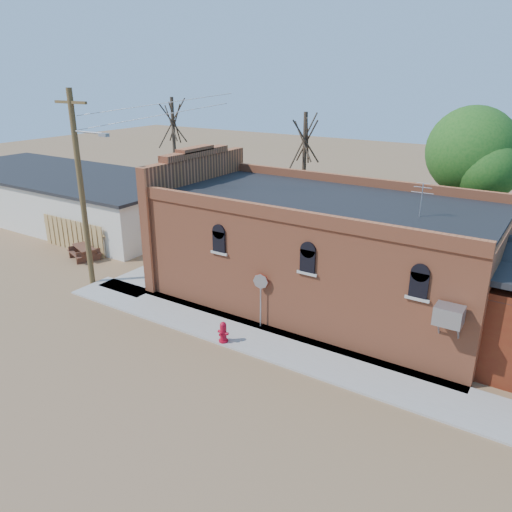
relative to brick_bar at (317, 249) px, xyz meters
The scene contains 14 objects.
ground 6.19m from the brick_bar, 106.65° to the right, with size 120.00×120.00×0.00m, color olive.
sidewalk_south 5.14m from the brick_bar, 91.78° to the right, with size 19.00×2.20×0.08m, color #9E9991.
sidewalk_west 8.28m from the brick_bar, behind, with size 2.60×10.00×0.08m, color #9E9991.
brick_bar is the anchor object (origin of this frame).
storage_building 20.81m from the brick_bar, behind, with size 20.40×8.40×3.17m.
wood_fence 14.61m from the brick_bar, behind, with size 5.20×0.10×1.80m, color #A8814C, non-canonical shape.
utility_pole 10.96m from the brick_bar, 156.31° to the right, with size 3.12×0.26×9.00m.
tree_bare_near 9.54m from the brick_bar, 121.74° to the left, with size 2.80×2.80×7.65m.
tree_bare_far 18.25m from the brick_bar, 151.47° to the left, with size 2.80×2.80×8.16m.
tree_leafy 9.80m from the brick_bar, 61.44° to the left, with size 4.40×4.40×8.15m.
fire_hydrant 5.90m from the brick_bar, 100.92° to the right, with size 0.46×0.43×0.82m.
stop_sign 3.77m from the brick_bar, 98.42° to the right, with size 0.60×0.18×2.24m.
trash_barrel 7.56m from the brick_bar, 161.17° to the right, with size 0.54×0.54×0.84m, color #1A4E82.
picnic_table 13.17m from the brick_bar, 169.86° to the right, with size 2.04×1.79×0.71m.
Camera 1 is at (10.58, -13.18, 9.61)m, focal length 35.00 mm.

